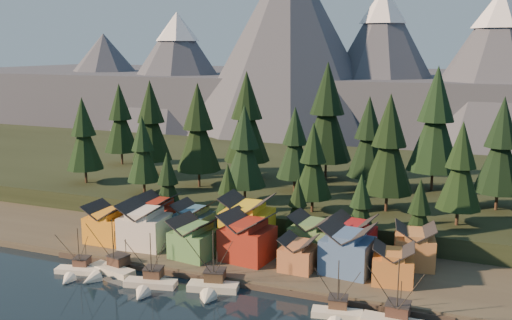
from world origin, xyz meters
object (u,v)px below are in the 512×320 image
at_px(boat_1, 107,264).
at_px(house_back_1, 194,221).
at_px(boat_2, 148,278).
at_px(boat_3, 212,279).
at_px(boat_5, 337,307).
at_px(boat_6, 395,317).
at_px(house_front_0, 108,222).
at_px(house_back_0, 158,212).
at_px(boat_0, 76,266).
at_px(house_front_1, 145,223).

height_order(boat_1, house_back_1, boat_1).
bearing_deg(boat_2, boat_3, 1.30).
xyz_separation_m(boat_1, boat_5, (46.33, -1.36, -0.19)).
relative_size(boat_5, boat_6, 0.85).
relative_size(boat_2, house_back_1, 1.31).
relative_size(boat_2, house_front_0, 1.32).
bearing_deg(house_back_0, boat_3, -43.05).
bearing_deg(boat_0, boat_6, -12.31).
xyz_separation_m(boat_1, house_back_0, (-2.49, 23.17, 3.86)).
bearing_deg(boat_3, boat_6, -16.83).
height_order(boat_1, boat_3, boat_3).
bearing_deg(house_front_0, boat_5, -14.92).
height_order(boat_3, house_back_1, boat_3).
xyz_separation_m(boat_6, house_front_1, (-55.46, 15.13, 4.25)).
xyz_separation_m(boat_6, house_back_0, (-58.16, 24.95, 3.78)).
height_order(boat_0, house_back_0, house_back_0).
bearing_deg(boat_6, boat_5, 178.90).
distance_m(house_front_0, house_back_0, 12.16).
bearing_deg(boat_5, house_front_0, 156.07).
bearing_deg(boat_3, boat_1, 167.52).
xyz_separation_m(boat_0, boat_1, (5.71, 2.34, 0.46)).
xyz_separation_m(boat_0, house_front_1, (5.92, 15.70, 4.79)).
bearing_deg(house_back_1, boat_1, -109.62).
bearing_deg(boat_1, boat_6, 9.80).
relative_size(boat_1, house_front_0, 1.41).
distance_m(boat_3, boat_5, 23.74).
xyz_separation_m(boat_6, house_front_0, (-64.81, 14.77, 3.59)).
bearing_deg(house_front_1, boat_6, -19.60).
distance_m(boat_3, house_back_0, 34.18).
bearing_deg(boat_1, boat_3, 12.39).
bearing_deg(house_back_1, house_front_1, -134.97).
distance_m(boat_5, house_front_1, 48.62).
relative_size(boat_5, house_front_0, 1.25).
bearing_deg(boat_6, house_back_1, 156.04).
bearing_deg(boat_6, boat_2, -177.59).
bearing_deg(house_front_0, boat_0, -77.80).
relative_size(boat_6, house_back_1, 1.46).
xyz_separation_m(boat_1, house_front_0, (-9.13, 13.00, 3.67)).
xyz_separation_m(boat_1, boat_6, (55.68, -1.77, 0.08)).
xyz_separation_m(boat_0, boat_3, (28.36, 2.64, 0.70)).
relative_size(boat_0, house_front_0, 1.18).
height_order(boat_6, house_front_0, boat_6).
bearing_deg(boat_5, boat_3, 166.56).
xyz_separation_m(boat_0, boat_2, (16.74, -0.21, 0.28)).
relative_size(boat_5, house_front_1, 1.06).
relative_size(house_front_0, house_back_0, 0.97).
bearing_deg(house_front_0, house_front_1, 1.84).
height_order(boat_1, boat_6, boat_6).
bearing_deg(boat_6, boat_0, -178.06).
bearing_deg(boat_3, boat_0, 172.09).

